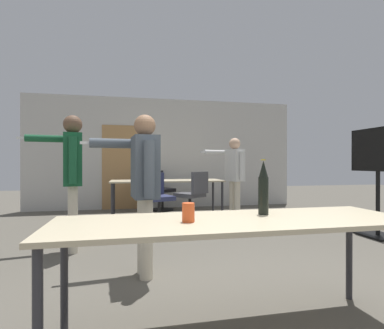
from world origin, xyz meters
name	(u,v)px	position (x,y,z in m)	size (l,w,h in m)	color
back_wall	(165,154)	(-0.03, 6.06, 1.36)	(6.70, 0.12, 2.74)	beige
conference_table_near	(235,229)	(-0.24, 0.34, 0.69)	(2.32, 0.72, 0.75)	#C6B793
conference_table_far	(167,183)	(-0.10, 4.95, 0.70)	(2.39, 0.83, 0.75)	#C6B793
tv_screen	(378,169)	(2.80, 2.37, 1.04)	(0.44, 1.06, 1.67)	black
person_far_watching	(234,171)	(1.05, 3.92, 0.97)	(0.81, 0.55, 1.60)	beige
person_near_casual	(72,168)	(-1.63, 2.52, 1.06)	(0.83, 0.56, 1.73)	beige
person_left_plaid	(143,179)	(-0.77, 1.50, 0.96)	(0.78, 0.61, 1.60)	beige
office_chair_mid_tucked	(157,200)	(-0.40, 4.07, 0.44)	(0.60, 0.64, 0.94)	black
office_chair_far_right	(193,197)	(0.31, 4.20, 0.45)	(0.67, 0.68, 0.96)	black
office_chair_side_rolled	(160,191)	(-0.17, 5.68, 0.44)	(0.66, 0.68, 0.94)	black
beer_bottle	(263,188)	(0.02, 0.47, 0.94)	(0.07, 0.07, 0.39)	black
drink_cup	(188,212)	(-0.56, 0.31, 0.81)	(0.08, 0.08, 0.12)	#E05123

